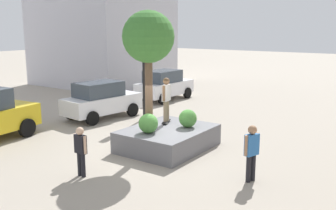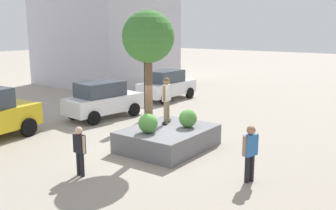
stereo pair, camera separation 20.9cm
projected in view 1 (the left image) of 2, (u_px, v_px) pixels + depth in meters
ground_plane at (153, 151)px, 14.44m from camera, size 120.00×120.00×0.00m
planter_ledge at (168, 138)px, 14.67m from camera, size 3.45×2.73×0.79m
plaza_tree at (148, 39)px, 13.60m from camera, size 1.86×1.86×4.37m
boxwood_shrub at (188, 118)px, 14.68m from camera, size 0.69×0.69×0.69m
hedge_clump at (148, 123)px, 13.88m from camera, size 0.71×0.71×0.71m
skateboard at (166, 121)px, 15.39m from camera, size 0.82×0.49×0.07m
skateboarder at (166, 96)px, 15.18m from camera, size 0.58×0.29×1.75m
sedan_parked at (101, 100)px, 19.44m from camera, size 4.20×2.28×1.87m
police_car at (164, 85)px, 24.35m from camera, size 4.14×2.05×1.89m
traffic_light_corner at (143, 58)px, 18.81m from camera, size 0.36×0.33×4.52m
passerby_with_bag at (81, 148)px, 11.80m from camera, size 0.24×0.53×1.58m
bystander_watching at (252, 149)px, 11.40m from camera, size 0.56×0.33×1.74m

